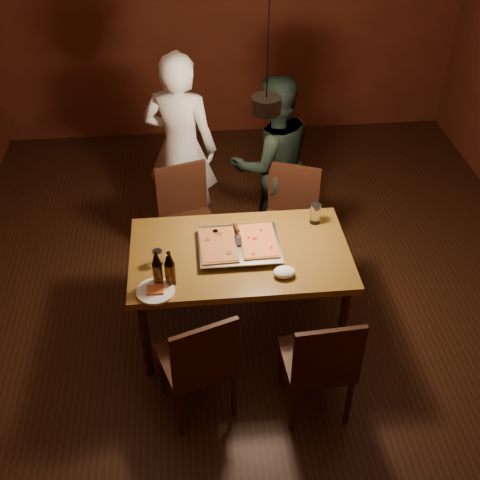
{
  "coord_description": "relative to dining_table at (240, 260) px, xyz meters",
  "views": [
    {
      "loc": [
        -0.48,
        -3.32,
        3.35
      ],
      "look_at": [
        -0.17,
        -0.16,
        0.85
      ],
      "focal_mm": 45.0,
      "sensor_mm": 36.0,
      "label": 1
    }
  ],
  "objects": [
    {
      "name": "room_shell",
      "position": [
        0.17,
        0.16,
        0.72
      ],
      "size": [
        6.0,
        6.0,
        6.0
      ],
      "color": "#32190D",
      "rests_on": "ground"
    },
    {
      "name": "dining_table",
      "position": [
        0.0,
        0.0,
        0.0
      ],
      "size": [
        1.5,
        0.9,
        0.75
      ],
      "color": "brown",
      "rests_on": "floor"
    },
    {
      "name": "chair_far_left",
      "position": [
        -0.36,
        0.84,
        -0.14
      ],
      "size": [
        0.52,
        0.52,
        0.49
      ],
      "rotation": [
        0.0,
        0.0,
        3.42
      ],
      "color": "#38190F",
      "rests_on": "floor"
    },
    {
      "name": "chair_far_right",
      "position": [
        0.48,
        0.74,
        -0.14
      ],
      "size": [
        0.55,
        0.55,
        0.49
      ],
      "rotation": [
        0.0,
        0.0,
        2.74
      ],
      "color": "#38190F",
      "rests_on": "floor"
    },
    {
      "name": "chair_near_left",
      "position": [
        -0.32,
        -0.73,
        -0.14
      ],
      "size": [
        0.53,
        0.53,
        0.49
      ],
      "rotation": [
        0.0,
        0.0,
        0.33
      ],
      "color": "#38190F",
      "rests_on": "floor"
    },
    {
      "name": "chair_near_right",
      "position": [
        0.42,
        -0.81,
        -0.14
      ],
      "size": [
        0.44,
        0.44,
        0.49
      ],
      "rotation": [
        0.0,
        0.0,
        0.06
      ],
      "color": "#38190F",
      "rests_on": "floor"
    },
    {
      "name": "pizza_tray",
      "position": [
        -0.0,
        0.02,
        0.1
      ],
      "size": [
        0.57,
        0.48,
        0.05
      ],
      "primitive_type": "cube",
      "rotation": [
        0.0,
        0.0,
        0.06
      ],
      "color": "silver",
      "rests_on": "dining_table"
    },
    {
      "name": "pizza_meat",
      "position": [
        -0.15,
        0.01,
        0.13
      ],
      "size": [
        0.26,
        0.4,
        0.02
      ],
      "primitive_type": "cube",
      "rotation": [
        0.0,
        0.0,
        0.03
      ],
      "color": "maroon",
      "rests_on": "pizza_tray"
    },
    {
      "name": "pizza_cheese",
      "position": [
        0.13,
        0.04,
        0.13
      ],
      "size": [
        0.25,
        0.39,
        0.02
      ],
      "primitive_type": "cube",
      "rotation": [
        0.0,
        0.0,
        0.02
      ],
      "color": "gold",
      "rests_on": "pizza_tray"
    },
    {
      "name": "spatula",
      "position": [
        0.01,
        0.05,
        0.14
      ],
      "size": [
        0.13,
        0.25,
        0.04
      ],
      "primitive_type": null,
      "rotation": [
        0.0,
        0.0,
        0.16
      ],
      "color": "silver",
      "rests_on": "pizza_tray"
    },
    {
      "name": "beer_bottle_a",
      "position": [
        -0.55,
        -0.27,
        0.2
      ],
      "size": [
        0.07,
        0.07,
        0.25
      ],
      "color": "black",
      "rests_on": "dining_table"
    },
    {
      "name": "beer_bottle_b",
      "position": [
        -0.47,
        -0.28,
        0.2
      ],
      "size": [
        0.07,
        0.07,
        0.26
      ],
      "color": "black",
      "rests_on": "dining_table"
    },
    {
      "name": "water_glass_left",
      "position": [
        -0.55,
        -0.08,
        0.13
      ],
      "size": [
        0.07,
        0.07,
        0.11
      ],
      "primitive_type": "cylinder",
      "color": "silver",
      "rests_on": "dining_table"
    },
    {
      "name": "water_glass_right",
      "position": [
        0.57,
        0.28,
        0.15
      ],
      "size": [
        0.08,
        0.08,
        0.16
      ],
      "primitive_type": "cylinder",
      "color": "silver",
      "rests_on": "dining_table"
    },
    {
      "name": "plate_slice",
      "position": [
        -0.57,
        -0.35,
        0.08
      ],
      "size": [
        0.24,
        0.24,
        0.03
      ],
      "color": "white",
      "rests_on": "dining_table"
    },
    {
      "name": "napkin",
      "position": [
        0.26,
        -0.28,
        0.1
      ],
      "size": [
        0.15,
        0.11,
        0.06
      ],
      "primitive_type": "ellipsoid",
      "color": "white",
      "rests_on": "dining_table"
    },
    {
      "name": "diner_white",
      "position": [
        -0.37,
        1.3,
        0.16
      ],
      "size": [
        0.7,
        0.55,
        1.68
      ],
      "primitive_type": "imported",
      "rotation": [
        0.0,
        0.0,
        2.86
      ],
      "color": "white",
      "rests_on": "floor"
    },
    {
      "name": "diner_dark",
      "position": [
        0.38,
        1.13,
        0.08
      ],
      "size": [
        0.86,
        0.74,
        1.52
      ],
      "primitive_type": "imported",
      "rotation": [
        0.0,
        0.0,
        3.4
      ],
      "color": "black",
      "rests_on": "floor"
    },
    {
      "name": "pendant_lamp",
      "position": [
        0.17,
        0.16,
        1.08
      ],
      "size": [
        0.18,
        0.18,
        1.1
      ],
      "color": "black",
      "rests_on": "ceiling"
    }
  ]
}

